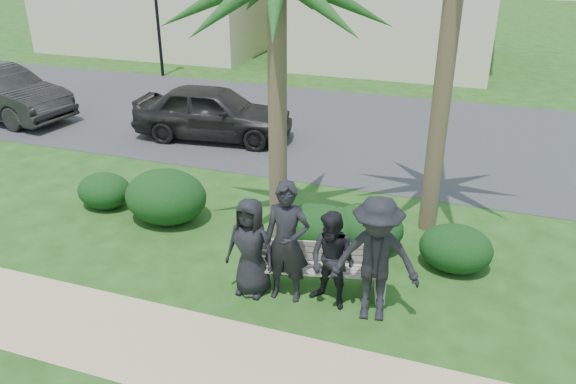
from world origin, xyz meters
name	(u,v)px	position (x,y,z in m)	size (l,w,h in m)	color
ground	(265,285)	(0.00, 0.00, 0.00)	(160.00, 160.00, 0.00)	#1B3D11
footpath	(216,358)	(0.00, -1.80, 0.00)	(30.00, 1.60, 0.01)	tan
asphalt_street	(369,131)	(0.00, 8.00, 0.00)	(160.00, 8.00, 0.01)	#2D2D30
park_bench	(316,272)	(0.79, 0.12, 0.34)	(2.25, 0.96, 0.75)	gray
man_a	(251,247)	(-0.13, -0.23, 0.79)	(0.77, 0.50, 1.58)	black
man_b	(287,242)	(0.42, -0.18, 0.95)	(0.70, 0.46, 1.91)	black
man_c	(332,261)	(1.11, -0.15, 0.76)	(0.74, 0.58, 1.52)	black
man_d	(376,260)	(1.75, -0.23, 0.96)	(1.24, 0.71, 1.92)	black
hedge_a	(104,190)	(-4.11, 1.57, 0.36)	(1.11, 0.92, 0.72)	black
hedge_b	(166,195)	(-2.61, 1.46, 0.52)	(1.61, 1.33, 1.05)	black
hedge_c	(314,222)	(0.29, 1.65, 0.35)	(1.06, 0.88, 0.69)	black
hedge_d	(324,227)	(0.54, 1.45, 0.40)	(1.22, 1.01, 0.79)	black
hedge_e	(367,226)	(1.26, 1.68, 0.42)	(1.28, 1.06, 0.84)	black
hedge_f	(456,247)	(2.78, 1.52, 0.39)	(1.19, 0.99, 0.78)	black
car_a	(213,112)	(-3.87, 6.08, 0.72)	(1.71, 4.24, 1.44)	black
car_b	(0,93)	(-10.62, 5.59, 0.76)	(1.61, 4.62, 1.52)	black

